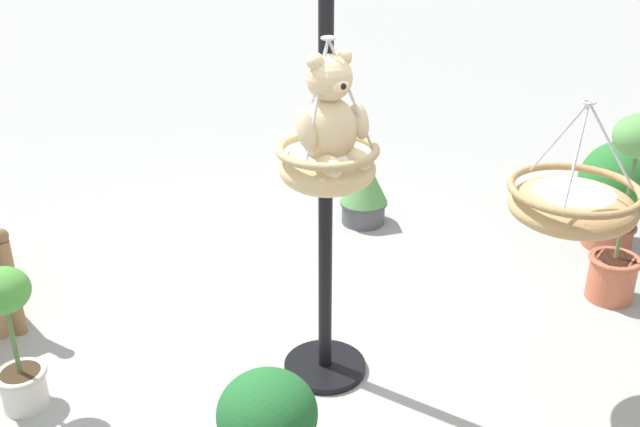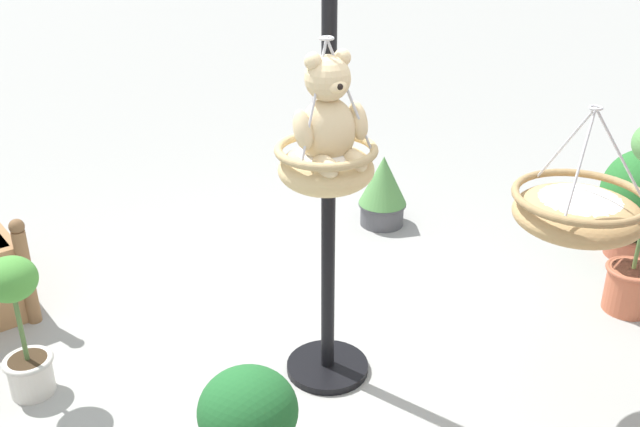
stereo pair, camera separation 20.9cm
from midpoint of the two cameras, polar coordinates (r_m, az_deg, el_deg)
name	(u,v)px [view 1 (the left image)]	position (r m, az deg, el deg)	size (l,w,h in m)	color
ground_plane	(316,386)	(3.90, -1.91, -13.45)	(40.00, 40.00, 0.00)	#9E9E99
display_pole_central	(325,232)	(3.56, -1.25, -1.47)	(0.44, 0.44, 2.63)	black
hanging_basket_with_teddy	(328,165)	(3.11, -1.32, 3.80)	(0.44, 0.44, 0.66)	tan
teddy_bear	(331,119)	(3.01, -1.13, 7.46)	(0.34, 0.29, 0.49)	#D1B789
hanging_basket_left_high	(572,203)	(3.49, 17.65, 0.74)	(0.61, 0.61, 0.60)	tan
potted_plant_flowering_red	(616,191)	(5.42, 21.23, 1.65)	(0.53, 0.53, 0.78)	#AD563D
potted_plant_tall_leafy	(364,189)	(5.45, 2.38, 1.91)	(0.36, 0.36, 0.55)	#4C4C51
potted_plant_bushy_green	(624,215)	(4.66, 21.65, -0.17)	(0.32, 0.32, 1.21)	#BC6042
potted_plant_broad_leaf	(12,337)	(3.87, -24.50, -8.86)	(0.26, 0.26, 0.79)	beige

